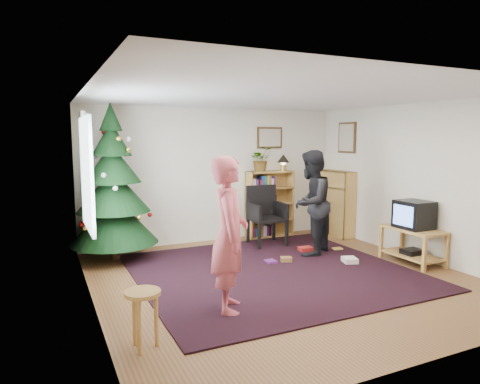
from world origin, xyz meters
name	(u,v)px	position (x,y,z in m)	size (l,w,h in m)	color
floor	(282,278)	(0.00, 0.00, 0.00)	(5.00, 5.00, 0.00)	brown
ceiling	(284,95)	(0.00, 0.00, 2.50)	(5.00, 5.00, 0.00)	white
wall_back	(215,175)	(0.00, 2.50, 1.25)	(5.00, 0.02, 2.50)	silver
wall_front	(437,221)	(0.00, -2.50, 1.25)	(5.00, 0.02, 2.50)	silver
wall_left	(90,200)	(-2.50, 0.00, 1.25)	(0.02, 5.00, 2.50)	silver
wall_right	(417,181)	(2.50, 0.00, 1.25)	(0.02, 5.00, 2.50)	silver
rug	(272,271)	(0.00, 0.30, 0.01)	(3.80, 3.60, 0.02)	black
window_pane	(87,174)	(-2.47, 0.60, 1.50)	(0.04, 1.20, 1.40)	silver
curtain	(85,170)	(-2.43, 1.30, 1.50)	(0.06, 0.35, 1.60)	silver
picture_back	(270,138)	(1.15, 2.48, 1.95)	(0.55, 0.03, 0.42)	#4C3319
picture_right	(347,138)	(2.48, 1.75, 1.95)	(0.03, 0.50, 0.60)	#4C3319
christmas_tree	(113,195)	(-1.96, 1.95, 1.04)	(1.38, 1.38, 2.50)	#3F2816
bookshelf_back	(270,203)	(1.09, 2.34, 0.66)	(0.95, 0.30, 1.30)	#C08E44
bookshelf_right	(335,202)	(2.34, 1.90, 0.66)	(0.30, 0.95, 1.30)	#C08E44
tv_stand	(413,242)	(2.22, -0.22, 0.33)	(0.52, 0.93, 0.55)	#C08E44
crt_tv	(414,215)	(2.22, -0.22, 0.77)	(0.46, 0.49, 0.43)	black
armchair	(264,213)	(0.69, 1.83, 0.58)	(0.62, 0.62, 1.07)	black
stool	(143,304)	(-2.20, -1.22, 0.43)	(0.33, 0.33, 0.55)	#C08E44
person_standing	(229,235)	(-1.12, -0.72, 0.87)	(0.64, 0.42, 1.75)	#B74953
person_by_chair	(311,203)	(1.04, 0.85, 0.87)	(0.85, 0.66, 1.75)	black
potted_plant	(261,159)	(0.89, 2.34, 1.54)	(0.43, 0.37, 0.48)	gray
table_lamp	(283,160)	(1.39, 2.34, 1.52)	(0.24, 0.24, 0.32)	#A57F33
floor_clutter	(316,256)	(1.00, 0.61, 0.04)	(1.64, 1.08, 0.08)	#A51E19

